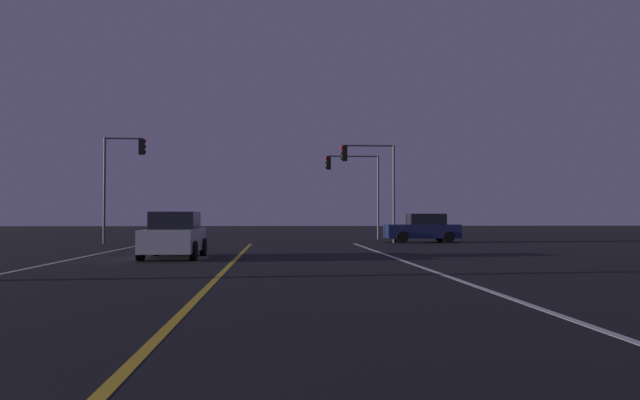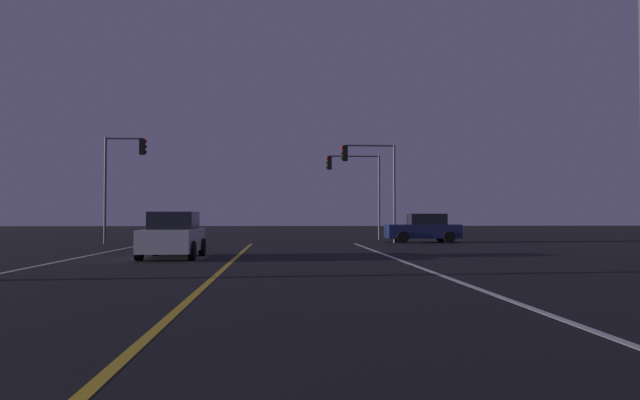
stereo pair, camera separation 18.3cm
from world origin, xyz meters
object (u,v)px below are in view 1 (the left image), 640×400
(car_crossing_side, at_px, (423,228))
(traffic_light_far_right, at_px, (353,177))
(traffic_light_near_right, at_px, (369,170))
(car_oncoming, at_px, (174,236))
(traffic_light_near_left, at_px, (123,166))

(car_crossing_side, height_order, traffic_light_far_right, traffic_light_far_right)
(car_crossing_side, bearing_deg, traffic_light_near_right, 12.98)
(car_crossing_side, bearing_deg, car_oncoming, 46.19)
(traffic_light_near_right, xyz_separation_m, traffic_light_far_right, (-0.24, 5.50, -0.02))
(traffic_light_near_right, relative_size, traffic_light_far_right, 1.01)
(car_crossing_side, bearing_deg, traffic_light_far_right, -52.82)
(car_oncoming, height_order, traffic_light_far_right, traffic_light_far_right)
(car_oncoming, distance_m, traffic_light_near_left, 13.53)
(car_oncoming, bearing_deg, car_crossing_side, 136.19)
(traffic_light_near_right, bearing_deg, traffic_light_near_left, 0.00)
(car_oncoming, bearing_deg, traffic_light_near_right, 143.33)
(car_oncoming, relative_size, traffic_light_near_left, 0.72)
(car_crossing_side, bearing_deg, traffic_light_near_left, 2.56)
(traffic_light_near_right, relative_size, traffic_light_near_left, 0.95)
(car_crossing_side, relative_size, traffic_light_near_right, 0.76)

